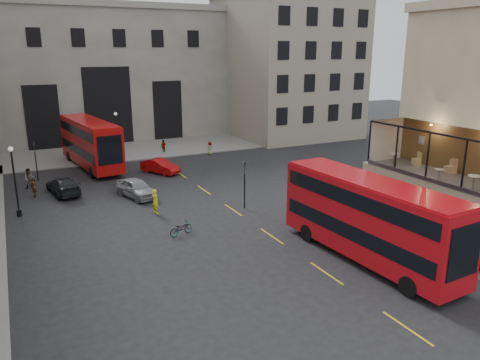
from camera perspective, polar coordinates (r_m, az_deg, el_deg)
name	(u,v)px	position (r m, az deg, el deg)	size (l,w,h in m)	color
ground	(354,266)	(28.30, 13.76, -10.17)	(140.00, 140.00, 0.00)	black
host_frontage	(438,213)	(31.86, 23.03, -3.69)	(3.00, 11.00, 4.50)	#BDB38E
cafe_floor	(443,177)	(31.22, 23.48, 0.31)	(3.00, 10.00, 0.10)	slate
gateway	(98,70)	(68.23, -16.89, 12.69)	(35.00, 10.60, 18.00)	#9D9B92
building_right	(286,62)	(69.74, 5.61, 14.15)	(16.60, 18.60, 20.00)	gray
pavement_far	(111,152)	(59.41, -15.41, 3.36)	(40.00, 12.00, 0.12)	slate
traffic_light_near	(245,179)	(36.31, 0.56, 0.17)	(0.16, 0.20, 3.80)	black
traffic_light_far	(35,156)	(48.15, -23.69, 2.70)	(0.16, 0.20, 3.80)	black
street_lamp_a	(16,186)	(38.38, -25.69, -0.61)	(0.36, 0.36, 5.33)	black
street_lamp_b	(117,138)	(55.12, -14.74, 4.96)	(0.36, 0.36, 5.33)	black
bus_near	(369,216)	(28.30, 15.40, -4.22)	(3.55, 12.49, 4.92)	#AE0C13
bus_far	(90,141)	(51.69, -17.80, 4.53)	(4.42, 12.86, 5.03)	#AE0D0C
car_a	(136,188)	(40.52, -12.51, -0.97)	(1.86, 4.63, 1.58)	#919398
car_b	(160,166)	(47.96, -9.73, 1.65)	(1.50, 4.31, 1.42)	#A60A0B
car_c	(63,186)	(43.24, -20.75, -0.67)	(2.03, 5.00, 1.45)	black
bicycle	(181,228)	(31.96, -7.22, -5.85)	(0.62, 1.78, 0.94)	gray
cyclist	(155,201)	(36.18, -10.30, -2.56)	(0.70, 0.46, 1.93)	#FDFF1A
pedestrian_a	(29,179)	(46.00, -24.29, 0.15)	(0.90, 0.70, 1.85)	gray
pedestrian_b	(71,151)	(57.28, -19.94, 3.38)	(1.14, 0.65, 1.76)	gray
pedestrian_c	(164,146)	(57.32, -9.30, 4.06)	(0.95, 0.40, 1.62)	gray
pedestrian_d	(210,148)	(55.89, -3.68, 3.89)	(0.75, 0.49, 1.54)	gray
pedestrian_e	(34,188)	(43.29, -23.83, -0.90)	(0.57, 0.38, 1.57)	gray
cafe_table_near	(474,180)	(28.75, 26.61, -0.05)	(0.67, 0.67, 0.84)	white
cafe_table_mid	(439,173)	(30.21, 23.11, 0.83)	(0.53, 0.53, 0.67)	beige
cafe_table_far	(394,157)	(32.92, 18.25, 2.64)	(0.67, 0.67, 0.84)	beige
cafe_chair_b	(449,169)	(32.08, 24.09, 1.21)	(0.53, 0.53, 0.89)	tan
cafe_chair_c	(452,169)	(32.17, 24.42, 1.24)	(0.49, 0.49, 0.94)	#DDA97F
cafe_chair_d	(416,162)	(33.43, 20.71, 2.12)	(0.53, 0.53, 0.91)	tan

